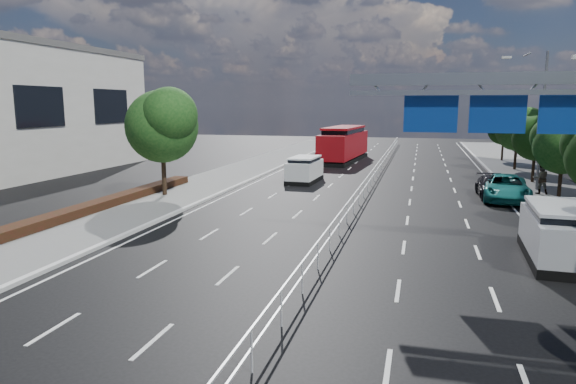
% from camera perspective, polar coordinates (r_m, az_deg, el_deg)
% --- Properties ---
extents(ground, '(160.00, 160.00, 0.00)m').
position_cam_1_polar(ground, '(12.33, -2.78, -17.65)').
color(ground, black).
rests_on(ground, ground).
extents(median_fence, '(0.05, 85.00, 1.02)m').
position_cam_1_polar(median_fence, '(33.50, 8.72, 0.77)').
color(median_fence, silver).
rests_on(median_fence, ground).
extents(overhead_gantry, '(10.24, 0.38, 7.45)m').
position_cam_1_polar(overhead_gantry, '(20.78, 24.38, 8.70)').
color(overhead_gantry, gray).
rests_on(overhead_gantry, ground).
extents(streetlight_far, '(2.78, 2.40, 9.00)m').
position_cam_1_polar(streetlight_far, '(37.15, 26.00, 8.04)').
color(streetlight_far, gray).
rests_on(streetlight_far, ground).
extents(near_tree_back, '(4.84, 4.51, 6.69)m').
position_cam_1_polar(near_tree_back, '(32.26, -13.77, 7.56)').
color(near_tree_back, black).
rests_on(near_tree_back, ground).
extents(far_tree_e, '(3.63, 3.38, 5.13)m').
position_cam_1_polar(far_tree_e, '(33.45, 28.37, 4.94)').
color(far_tree_e, black).
rests_on(far_tree_e, ground).
extents(far_tree_f, '(3.52, 3.28, 5.02)m').
position_cam_1_polar(far_tree_f, '(40.76, 25.90, 5.68)').
color(far_tree_f, black).
rests_on(far_tree_f, ground).
extents(far_tree_g, '(3.96, 3.69, 5.45)m').
position_cam_1_polar(far_tree_g, '(48.12, 24.21, 6.59)').
color(far_tree_g, black).
rests_on(far_tree_g, ground).
extents(far_tree_h, '(3.41, 3.18, 4.91)m').
position_cam_1_polar(far_tree_h, '(55.54, 22.92, 6.64)').
color(far_tree_h, black).
rests_on(far_tree_h, ground).
extents(white_minivan, '(2.06, 4.41, 1.88)m').
position_cam_1_polar(white_minivan, '(37.85, 1.85, 2.51)').
color(white_minivan, black).
rests_on(white_minivan, ground).
extents(red_bus, '(3.66, 11.81, 3.47)m').
position_cam_1_polar(red_bus, '(52.16, 6.23, 5.41)').
color(red_bus, black).
rests_on(red_bus, ground).
extents(near_car_silver, '(2.30, 4.77, 1.57)m').
position_cam_1_polar(near_car_silver, '(52.02, 4.01, 4.30)').
color(near_car_silver, '#AFB1B7').
rests_on(near_car_silver, ground).
extents(near_car_dark, '(1.76, 4.32, 1.39)m').
position_cam_1_polar(near_car_dark, '(74.15, 6.05, 5.81)').
color(near_car_dark, black).
rests_on(near_car_dark, ground).
extents(silver_minivan, '(2.35, 5.09, 2.08)m').
position_cam_1_polar(silver_minivan, '(21.13, 27.91, -4.13)').
color(silver_minivan, black).
rests_on(silver_minivan, ground).
extents(parked_car_teal, '(2.95, 5.68, 1.53)m').
position_cam_1_polar(parked_car_teal, '(33.19, 23.04, 0.44)').
color(parked_car_teal, '#1A7975').
rests_on(parked_car_teal, ground).
extents(parked_car_dark, '(1.88, 4.48, 1.29)m').
position_cam_1_polar(parked_car_dark, '(34.07, 21.84, 0.54)').
color(parked_car_dark, black).
rests_on(parked_car_dark, ground).
extents(pedestrian_b, '(0.97, 0.78, 1.91)m').
position_cam_1_polar(pedestrian_b, '(35.69, 26.28, 1.35)').
color(pedestrian_b, gray).
rests_on(pedestrian_b, sidewalk_far).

